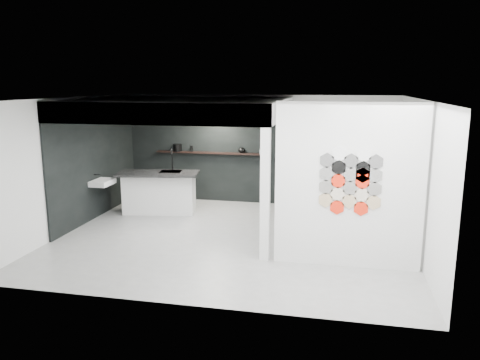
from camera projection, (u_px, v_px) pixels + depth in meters
name	position (u px, v px, depth m)	size (l,w,h in m)	color
floor	(232.00, 238.00, 9.51)	(7.00, 6.00, 0.01)	gray
partition_panel	(348.00, 186.00, 7.82)	(2.45, 0.15, 2.80)	silver
bay_clad_back	(209.00, 157.00, 12.37)	(4.40, 0.04, 2.35)	black
bay_clad_left	(97.00, 167.00, 10.92)	(0.04, 4.00, 2.35)	black
bulkhead	(184.00, 108.00, 10.21)	(4.40, 4.00, 0.40)	silver
corner_column	(265.00, 195.00, 8.14)	(0.16, 0.16, 2.35)	silver
fascia_beam	(150.00, 114.00, 8.37)	(4.40, 0.16, 0.40)	silver
wall_basin	(103.00, 182.00, 10.75)	(0.40, 0.60, 0.12)	silver
display_shelf	(211.00, 153.00, 12.23)	(3.00, 0.15, 0.04)	black
kitchen_island	(159.00, 192.00, 11.28)	(2.02, 1.14, 1.54)	silver
stockpot	(178.00, 148.00, 12.39)	(0.23, 0.23, 0.19)	black
kettle	(242.00, 150.00, 12.05)	(0.17, 0.17, 0.15)	black
glass_bowl	(262.00, 152.00, 11.94)	(0.15, 0.15, 0.11)	gray
glass_vase	(262.00, 151.00, 11.94)	(0.10, 0.10, 0.14)	gray
bottle_dark	(192.00, 149.00, 12.32)	(0.06, 0.06, 0.15)	black
utensil_cup	(175.00, 149.00, 12.41)	(0.09, 0.09, 0.11)	black
hex_tile_cluster	(351.00, 181.00, 7.70)	(1.04, 0.02, 1.16)	tan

